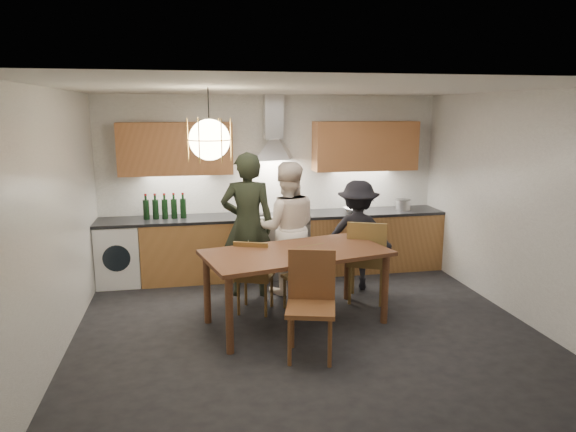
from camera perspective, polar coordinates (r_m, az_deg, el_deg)
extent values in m
plane|color=black|center=(5.87, 1.93, -12.31)|extent=(5.00, 5.00, 0.00)
cube|color=white|center=(7.64, -1.78, 3.54)|extent=(5.00, 0.02, 2.60)
cube|color=white|center=(3.39, 10.69, -7.25)|extent=(5.00, 0.02, 2.60)
cube|color=white|center=(5.48, -24.35, -0.78)|extent=(0.02, 4.50, 2.60)
cube|color=white|center=(6.50, 24.06, 1.06)|extent=(0.02, 4.50, 2.60)
cube|color=silver|center=(5.36, 2.13, 13.98)|extent=(5.00, 4.50, 0.02)
cube|color=#BE8349|center=(7.43, -10.35, -3.74)|extent=(1.45, 0.60, 0.86)
cube|color=#BE8349|center=(7.90, 9.25, -2.77)|extent=(2.05, 0.60, 0.86)
cube|color=white|center=(7.50, -18.23, -4.05)|extent=(0.58, 0.58, 0.85)
cube|color=black|center=(7.33, -12.83, -0.44)|extent=(2.05, 0.62, 0.04)
cube|color=black|center=(7.80, 9.36, 0.43)|extent=(2.05, 0.62, 0.04)
cube|color=silver|center=(7.54, -1.37, -3.57)|extent=(0.90, 0.60, 0.80)
cube|color=black|center=(7.27, -0.99, -4.30)|extent=(0.78, 0.02, 0.42)
cube|color=slate|center=(7.43, -1.38, -0.29)|extent=(0.90, 0.60, 0.08)
cube|color=silver|center=(7.17, -1.04, -0.25)|extent=(0.90, 0.08, 0.04)
cube|color=#CC844E|center=(7.31, -12.36, 7.32)|extent=(1.55, 0.35, 0.72)
cube|color=#CC844E|center=(7.76, 8.58, 7.70)|extent=(1.55, 0.35, 0.72)
cube|color=silver|center=(7.44, -1.66, 10.97)|extent=(0.26, 0.22, 0.62)
cylinder|color=black|center=(5.12, -8.81, 11.16)|extent=(0.01, 0.01, 0.50)
sphere|color=#FFE0A5|center=(5.13, -8.72, 8.37)|extent=(0.40, 0.40, 0.40)
torus|color=gold|center=(5.13, -8.72, 8.37)|extent=(0.43, 0.43, 0.01)
cube|color=brown|center=(5.72, 0.91, -4.11)|extent=(2.19, 1.44, 0.04)
cylinder|color=brown|center=(5.18, -6.53, -10.90)|extent=(0.08, 0.08, 0.81)
cylinder|color=brown|center=(5.92, -8.99, -8.01)|extent=(0.08, 0.08, 0.81)
cylinder|color=brown|center=(5.95, 10.73, -7.99)|extent=(0.08, 0.08, 0.81)
cylinder|color=brown|center=(6.60, 6.63, -5.85)|extent=(0.08, 0.08, 0.81)
cube|color=brown|center=(6.18, -3.67, -6.69)|extent=(0.53, 0.53, 0.04)
cube|color=brown|center=(5.94, -4.13, -5.02)|extent=(0.39, 0.19, 0.45)
cylinder|color=brown|center=(6.37, -1.82, -8.27)|extent=(0.03, 0.03, 0.42)
cylinder|color=brown|center=(6.07, -2.49, -9.32)|extent=(0.03, 0.03, 0.42)
cylinder|color=brown|center=(6.45, -4.71, -8.06)|extent=(0.03, 0.03, 0.42)
cylinder|color=brown|center=(6.15, -5.53, -9.08)|extent=(0.03, 0.03, 0.42)
cube|color=brown|center=(6.21, 1.60, -6.83)|extent=(0.50, 0.50, 0.04)
cube|color=brown|center=(6.00, 2.53, -5.21)|extent=(0.37, 0.17, 0.42)
cylinder|color=brown|center=(6.49, 1.99, -8.03)|extent=(0.03, 0.03, 0.39)
cylinder|color=brown|center=(6.25, 3.59, -8.84)|extent=(0.03, 0.03, 0.39)
cylinder|color=brown|center=(6.33, -0.38, -8.53)|extent=(0.03, 0.03, 0.39)
cylinder|color=brown|center=(6.08, 1.16, -9.39)|extent=(0.03, 0.03, 0.39)
cube|color=brown|center=(6.57, 8.79, -5.01)|extent=(0.63, 0.63, 0.05)
cube|color=brown|center=(6.29, 8.73, -3.09)|extent=(0.45, 0.23, 0.52)
cylinder|color=brown|center=(6.83, 10.47, -6.77)|extent=(0.04, 0.04, 0.49)
cylinder|color=brown|center=(6.46, 10.31, -7.84)|extent=(0.04, 0.04, 0.49)
cylinder|color=brown|center=(6.85, 7.22, -6.60)|extent=(0.04, 0.04, 0.49)
cylinder|color=brown|center=(6.49, 6.88, -7.66)|extent=(0.04, 0.04, 0.49)
cube|color=brown|center=(5.04, 2.53, -10.27)|extent=(0.58, 0.58, 0.04)
cube|color=brown|center=(5.14, 2.65, -6.50)|extent=(0.46, 0.17, 0.51)
cylinder|color=brown|center=(4.98, 0.18, -13.83)|extent=(0.04, 0.04, 0.48)
cylinder|color=brown|center=(5.32, 0.50, -12.07)|extent=(0.04, 0.04, 0.48)
cylinder|color=brown|center=(4.97, 4.67, -13.93)|extent=(0.04, 0.04, 0.48)
cylinder|color=brown|center=(5.31, 4.68, -12.16)|extent=(0.04, 0.04, 0.48)
imported|color=black|center=(6.60, -4.50, -1.01)|extent=(0.74, 0.54, 1.87)
imported|color=white|center=(6.70, -0.15, -1.36)|extent=(0.91, 0.74, 1.74)
imported|color=black|center=(6.95, 7.73, -2.11)|extent=(1.08, 0.82, 1.47)
imported|color=silver|center=(7.60, 7.42, 0.64)|extent=(0.38, 0.38, 0.08)
cylinder|color=silver|center=(7.95, 12.66, 1.22)|extent=(0.23, 0.23, 0.15)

